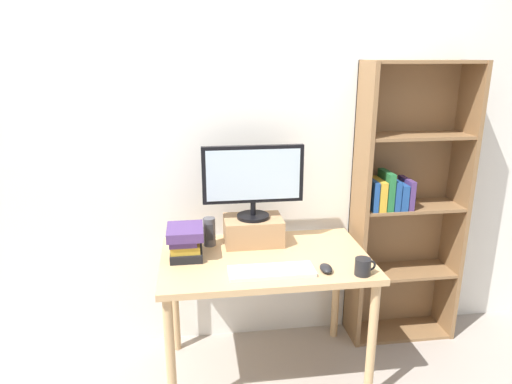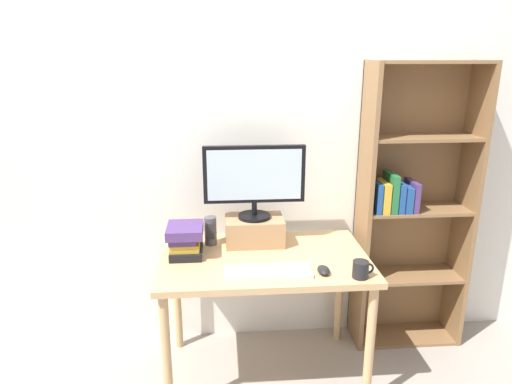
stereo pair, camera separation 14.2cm
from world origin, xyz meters
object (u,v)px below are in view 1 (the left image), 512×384
Objects in this scene: computer_monitor at (253,178)px; book_stack at (185,241)px; coffee_mug at (363,267)px; computer_mouse at (326,268)px; riser_box at (253,230)px; bookshelf_unit at (404,204)px; desk_speaker at (209,232)px; keyboard at (271,271)px; desk at (265,271)px.

computer_monitor is 2.45× the size of book_stack.
coffee_mug is at bearing -44.51° from computer_monitor.
computer_mouse is 0.43× the size of book_stack.
bookshelf_unit is at bearing 6.36° from riser_box.
computer_monitor is at bearing 19.32° from book_stack.
desk_speaker is (-0.78, 0.50, 0.04)m from coffee_mug.
bookshelf_unit is 3.10× the size of computer_monitor.
computer_mouse is 0.92× the size of coffee_mug.
desk_speaker is at bearing -179.47° from computer_monitor.
riser_box is at bearing 95.09° from keyboard.
keyboard is 3.99× the size of coffee_mug.
computer_monitor reaches higher than coffee_mug.
book_stack is (-0.74, 0.30, 0.07)m from computer_mouse.
computer_monitor is 3.46× the size of desk_speaker.
bookshelf_unit is at bearing 5.23° from desk_speaker.
desk is at bearing 148.17° from coffee_mug.
bookshelf_unit is 0.81m from coffee_mug.
riser_box is at bearing 100.97° from desk.
riser_box reaches higher than desk.
computer_monitor is (0.00, -0.00, 0.33)m from riser_box.
coffee_mug is 0.66× the size of desk_speaker.
riser_box is (-0.04, 0.21, 0.17)m from desk.
computer_mouse is at bearing -21.96° from book_stack.
keyboard is 4.35× the size of computer_mouse.
bookshelf_unit is at bearing 38.96° from computer_mouse.
bookshelf_unit is 0.89m from computer_mouse.
desk is 0.39m from computer_mouse.
coffee_mug is (0.92, -0.36, -0.05)m from book_stack.
computer_mouse is (0.33, -0.44, -0.39)m from computer_monitor.
computer_monitor is at bearing 0.53° from desk_speaker.
desk_speaker is (-1.28, -0.12, -0.08)m from bookshelf_unit.
book_stack is 1.41× the size of desk_speaker.
bookshelf_unit is at bearing 18.44° from desk.
computer_mouse is (-0.69, -0.55, -0.15)m from bookshelf_unit.
desk is at bearing -34.20° from desk_speaker.
coffee_mug is at bearing -129.37° from bookshelf_unit.
coffee_mug is 0.92m from desk_speaker.
computer_mouse is at bearing -38.35° from desk.
riser_box is 0.77× the size of keyboard.
riser_box is at bearing 126.86° from computer_mouse.
riser_box is 0.27m from desk_speaker.
bookshelf_unit is (0.98, 0.33, 0.26)m from desk.
desk is 1.97× the size of computer_monitor.
bookshelf_unit reaches higher than desk_speaker.
coffee_mug is (-0.51, -0.62, -0.12)m from bookshelf_unit.
computer_monitor is 0.58m from keyboard.
book_stack is at bearing 147.82° from keyboard.
coffee_mug is at bearing -32.78° from desk_speaker.
bookshelf_unit reaches higher than computer_mouse.
riser_box is at bearing 90.00° from computer_monitor.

